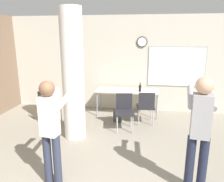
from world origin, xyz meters
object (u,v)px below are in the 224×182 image
chair_table_right (146,105)px  person_playing_side (200,127)px  chair_table_front (124,109)px  chair_near_pillar (48,105)px  bottle_on_table (140,88)px  person_playing_front (51,126)px  folding_table (127,92)px

chair_table_right → person_playing_side: person_playing_side is taller
chair_table_right → chair_table_front: size_ratio=1.00×
chair_table_right → chair_near_pillar: bearing=-172.0°
bottle_on_table → chair_table_front: bearing=-109.6°
chair_table_front → person_playing_side: person_playing_side is taller
person_playing_side → chair_near_pillar: bearing=147.2°
bottle_on_table → chair_table_right: (0.18, -0.55, -0.31)m
bottle_on_table → person_playing_front: (-1.20, -3.12, 0.14)m
folding_table → chair_table_front: (0.02, -1.04, -0.17)m
person_playing_side → person_playing_front: person_playing_side is taller
chair_near_pillar → person_playing_side: bearing=-32.8°
folding_table → person_playing_side: bearing=-67.6°
person_playing_side → folding_table: bearing=112.4°
chair_near_pillar → person_playing_side: size_ratio=0.51×
chair_table_right → chair_table_front: same height
bottle_on_table → person_playing_front: size_ratio=0.15×
chair_near_pillar → chair_table_right: bearing=8.0°
folding_table → chair_table_front: chair_table_front is taller
person_playing_front → folding_table: bearing=75.2°
chair_table_right → chair_near_pillar: size_ratio=1.00×
bottle_on_table → chair_near_pillar: 2.48m
chair_table_front → person_playing_front: (-0.87, -2.17, 0.45)m
folding_table → chair_near_pillar: (-1.93, -0.99, -0.17)m
bottle_on_table → chair_table_front: size_ratio=0.29×
bottle_on_table → person_playing_front: person_playing_front is taller
chair_table_right → chair_table_front: bearing=-142.5°
bottle_on_table → chair_table_front: bottle_on_table is taller
bottle_on_table → person_playing_front: 3.34m
folding_table → chair_table_front: bearing=-88.9°
bottle_on_table → person_playing_side: size_ratio=0.14×
folding_table → person_playing_side: size_ratio=1.03×
bottle_on_table → chair_near_pillar: bottle_on_table is taller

